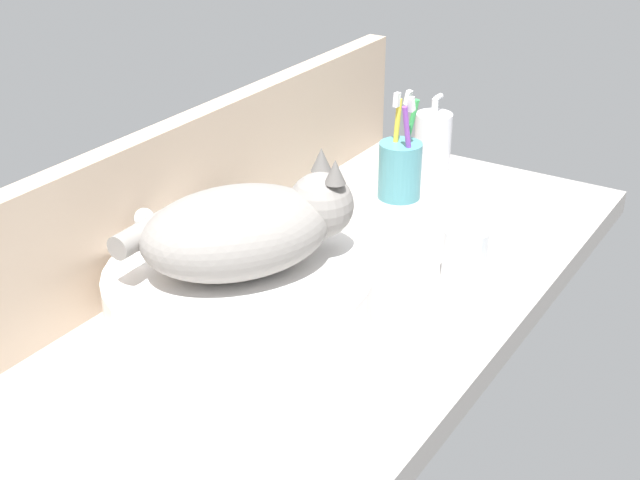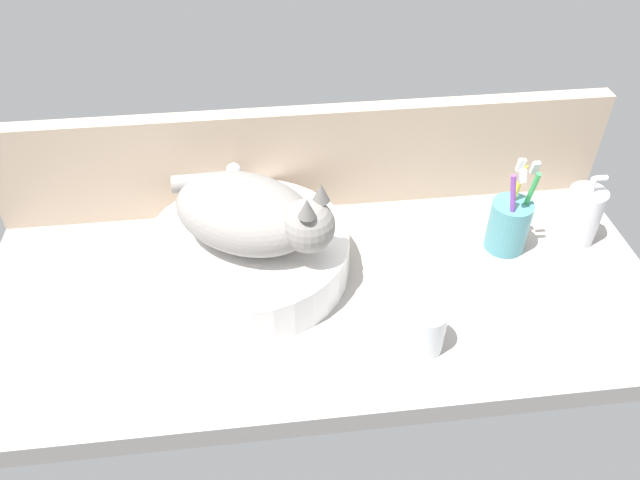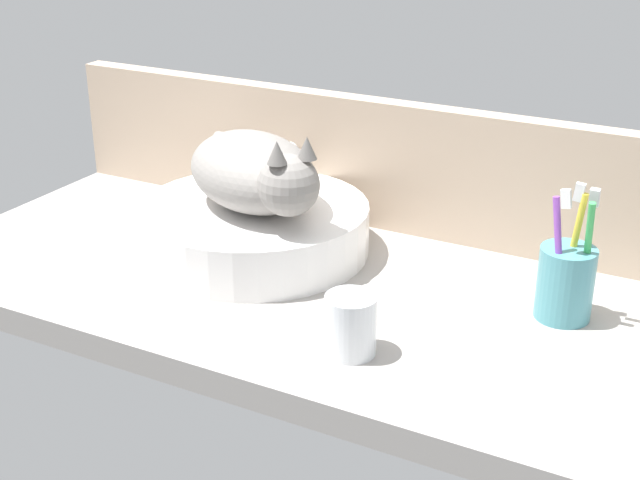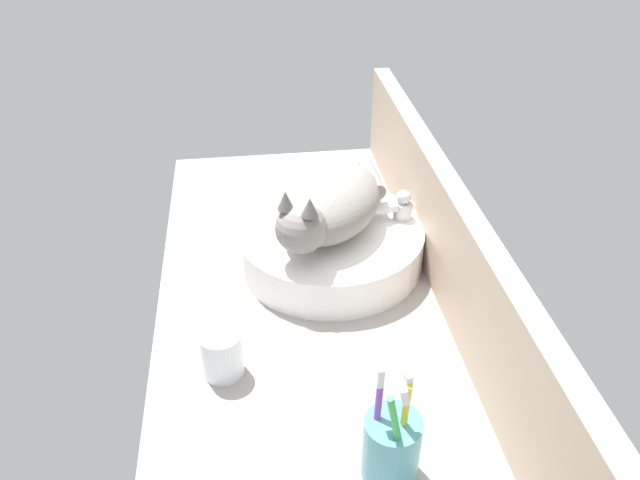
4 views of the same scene
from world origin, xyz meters
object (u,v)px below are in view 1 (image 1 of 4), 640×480
Objects in this scene: cat at (246,228)px; toothbrush_cup at (400,168)px; sink_basin at (239,295)px; faucet at (154,252)px; soap_dispenser at (433,142)px; water_glass at (465,258)px.

toothbrush_cup is at bearing 2.16° from cat.
sink_basin is at bearing 150.44° from cat.
faucet is 0.95× the size of soap_dispenser.
water_glass is at bearing -134.16° from toothbrush_cup.
sink_basin is 1.17× the size of cat.
toothbrush_cup is (47.52, 1.07, 1.54)cm from sink_basin.
sink_basin is 4.54× the size of water_glass.
faucet is at bearing 169.80° from soap_dispenser.
cat is 33.75cm from water_glass.
soap_dispenser reaches higher than sink_basin.
water_glass is (28.16, -33.54, -3.94)cm from faucet.
faucet is at bearing 96.79° from sink_basin.
faucet is at bearing 166.25° from toothbrush_cup.
sink_basin is 33.57cm from water_glass.
cat is at bearing -177.84° from toothbrush_cup.
cat is at bearing 142.09° from water_glass.
soap_dispenser is at bearing 2.58° from toothbrush_cup.
sink_basin is 61.70cm from soap_dispenser.
soap_dispenser is (63.21, -11.37, -1.69)cm from faucet.
soap_dispenser is at bearing 32.32° from water_glass.
cat is 2.22× the size of faucet.
cat is at bearing -29.56° from sink_basin.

